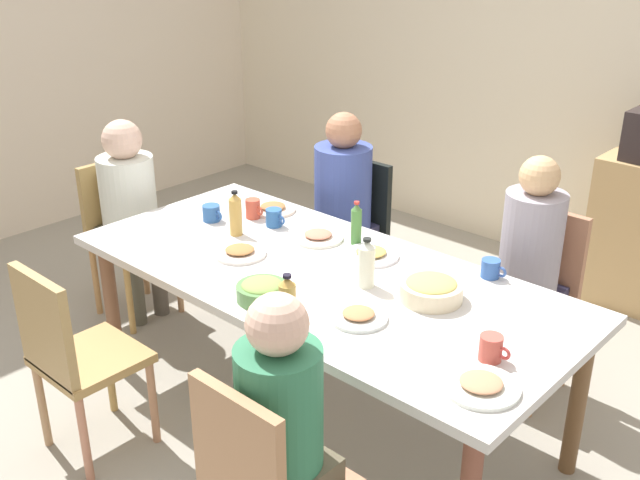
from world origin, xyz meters
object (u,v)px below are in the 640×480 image
(plate_1, at_px, (240,252))
(plate_2, at_px, (371,254))
(bowl_0, at_px, (263,291))
(plate_5, at_px, (358,316))
(dining_table, at_px, (320,285))
(person_2, at_px, (528,259))
(cup_2, at_px, (253,209))
(cup_1, at_px, (212,213))
(bowl_1, at_px, (431,289))
(plate_4, at_px, (318,237))
(bottle_0, at_px, (356,224))
(plate_0, at_px, (481,385))
(bottle_2, at_px, (236,214))
(cup_0, at_px, (274,218))
(bottle_1, at_px, (288,305))
(person_4, at_px, (130,201))
(chair_3, at_px, (351,228))
(person_3, at_px, (342,197))
(chair_1, at_px, (72,352))
(plate_3, at_px, (273,208))
(bottle_3, at_px, (367,264))
(chair_4, at_px, (124,229))
(cup_4, at_px, (491,269))
(chair_2, at_px, (533,290))
(cup_3, at_px, (491,348))

(plate_1, relative_size, plate_2, 0.96)
(bowl_0, bearing_deg, plate_5, 19.78)
(dining_table, height_order, plate_5, plate_5)
(person_2, distance_m, cup_2, 1.37)
(plate_2, distance_m, cup_1, 0.89)
(plate_5, distance_m, bowl_1, 0.34)
(plate_2, height_order, plate_4, same)
(bowl_1, relative_size, bottle_0, 1.21)
(plate_0, height_order, bottle_2, bottle_2)
(cup_0, xyz_separation_m, bottle_1, (0.77, -0.69, 0.07))
(plate_0, distance_m, plate_1, 1.38)
(plate_2, xyz_separation_m, cup_1, (-0.87, -0.20, 0.03))
(plate_2, relative_size, plate_4, 1.05)
(person_4, bearing_deg, chair_3, 46.15)
(person_2, height_order, bottle_0, person_2)
(person_3, bearing_deg, chair_1, -90.00)
(plate_1, distance_m, plate_3, 0.56)
(plate_1, distance_m, plate_4, 0.40)
(cup_0, relative_size, bottle_0, 0.55)
(person_3, distance_m, bottle_2, 0.79)
(bottle_3, bearing_deg, plate_3, 159.47)
(chair_4, height_order, bowl_0, chair_4)
(plate_3, xyz_separation_m, cup_1, (-0.13, -0.30, 0.03))
(cup_4, xyz_separation_m, bottle_2, (-1.15, -0.42, 0.06))
(bowl_1, xyz_separation_m, cup_2, (-1.17, 0.12, 0.00))
(chair_1, xyz_separation_m, person_4, (-0.86, 0.90, 0.20))
(person_4, distance_m, plate_0, 2.43)
(chair_3, xyz_separation_m, bottle_2, (-0.00, -0.87, 0.34))
(plate_0, xyz_separation_m, plate_2, (-0.91, 0.56, 0.00))
(dining_table, distance_m, bowl_0, 0.36)
(chair_2, height_order, bowl_0, chair_2)
(plate_1, xyz_separation_m, plate_3, (-0.28, 0.49, 0.00))
(chair_1, xyz_separation_m, cup_4, (1.15, 1.35, 0.28))
(dining_table, height_order, cup_0, cup_0)
(person_3, distance_m, bottle_1, 1.52)
(plate_1, distance_m, cup_3, 1.30)
(bottle_2, bearing_deg, person_2, 34.09)
(plate_5, bearing_deg, person_3, 133.47)
(plate_0, bearing_deg, dining_table, 163.51)
(chair_2, distance_m, person_2, 0.22)
(person_4, xyz_separation_m, plate_5, (1.82, -0.21, 0.05))
(dining_table, xyz_separation_m, bottle_2, (-0.58, 0.03, 0.17))
(person_4, bearing_deg, person_2, 21.86)
(person_4, xyz_separation_m, plate_4, (1.19, 0.25, 0.05))
(chair_1, relative_size, plate_5, 3.95)
(dining_table, distance_m, person_4, 1.44)
(cup_1, bearing_deg, bottle_2, -8.82)
(dining_table, xyz_separation_m, bowl_1, (0.50, 0.11, 0.11))
(cup_1, distance_m, cup_2, 0.21)
(plate_5, xyz_separation_m, bowl_0, (-0.39, -0.14, 0.03))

